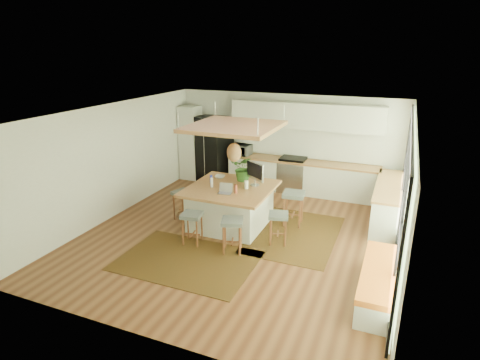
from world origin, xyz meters
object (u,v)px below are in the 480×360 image
at_px(stool_near_right, 232,236).
at_px(laptop, 225,188).
at_px(stool_right_back, 293,210).
at_px(island_plant, 244,171).
at_px(stool_near_left, 192,228).
at_px(microwave, 241,149).
at_px(stool_right_front, 278,228).
at_px(stool_left_side, 184,205).
at_px(monitor, 255,175).
at_px(island, 231,206).
at_px(fridge, 214,152).

distance_m(stool_near_right, laptop, 1.12).
distance_m(stool_right_back, island_plant, 1.46).
bearing_deg(laptop, stool_near_left, -128.29).
bearing_deg(microwave, stool_right_front, -47.48).
relative_size(stool_right_front, stool_left_side, 0.95).
height_order(stool_near_left, monitor, monitor).
xyz_separation_m(island, stool_left_side, (-1.16, -0.14, -0.11)).
distance_m(laptop, monitor, 0.86).
xyz_separation_m(stool_near_left, microwave, (-0.48, 3.87, 0.76)).
bearing_deg(stool_near_right, stool_left_side, 149.16).
relative_size(laptop, microwave, 0.57).
xyz_separation_m(island, monitor, (0.46, 0.31, 0.72)).
relative_size(fridge, monitor, 3.28).
bearing_deg(island, monitor, 34.12).
height_order(stool_near_left, stool_right_back, stool_right_back).
relative_size(island, laptop, 5.91).
height_order(laptop, island_plant, island_plant).
height_order(stool_near_left, stool_left_side, stool_left_side).
xyz_separation_m(island, stool_right_back, (1.32, 0.56, -0.11)).
xyz_separation_m(laptop, monitor, (0.42, 0.73, 0.14)).
height_order(island, stool_left_side, island).
height_order(island, stool_right_front, island).
height_order(laptop, monitor, monitor).
bearing_deg(stool_near_left, stool_right_front, 22.68).
height_order(fridge, island, fridge).
distance_m(fridge, island_plant, 2.91).
bearing_deg(fridge, laptop, -43.45).
xyz_separation_m(stool_left_side, monitor, (1.63, 0.45, 0.83)).
relative_size(stool_right_front, stool_right_back, 0.85).
distance_m(microwave, island_plant, 2.39).
distance_m(stool_right_back, monitor, 1.22).
bearing_deg(stool_left_side, laptop, -13.22).
height_order(island, laptop, laptop).
distance_m(stool_near_left, island_plant, 1.93).
distance_m(island, laptop, 0.72).
bearing_deg(monitor, fridge, 164.91).
distance_m(fridge, stool_left_side, 3.00).
bearing_deg(stool_right_front, monitor, 136.74).
distance_m(fridge, stool_near_left, 4.17).
xyz_separation_m(island, stool_near_right, (0.54, -1.15, -0.11)).
distance_m(stool_near_left, stool_left_side, 1.28).
bearing_deg(stool_left_side, stool_right_back, 15.71).
relative_size(fridge, microwave, 3.58).
bearing_deg(monitor, microwave, 151.04).
height_order(fridge, monitor, fridge).
relative_size(stool_left_side, island_plant, 1.14).
relative_size(stool_near_right, stool_left_side, 0.99).
xyz_separation_m(island, stool_near_left, (-0.37, -1.14, -0.11)).
relative_size(stool_near_left, microwave, 1.23).
relative_size(stool_left_side, microwave, 1.29).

